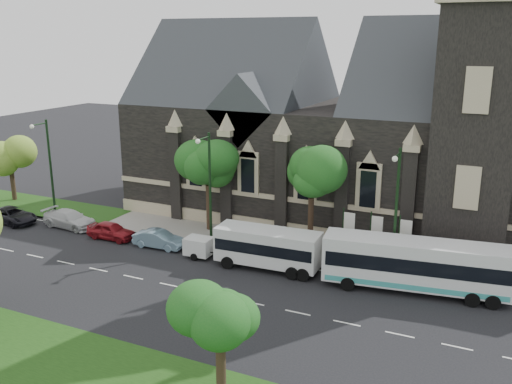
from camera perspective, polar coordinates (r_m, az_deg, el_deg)
The scene contains 20 objects.
ground at distance 36.35m, azimuth -4.73°, elevation -10.30°, with size 160.00×160.00×0.00m, color black.
sidewalk at distance 44.12m, azimuth 1.39°, elevation -5.36°, with size 80.00×5.00×0.15m, color gray.
museum at distance 49.01m, azimuth 11.40°, elevation 6.27°, with size 40.00×17.70×29.90m.
tree_park_east at distance 24.30m, azimuth -3.13°, elevation -11.93°, with size 3.40×3.40×6.28m.
tree_walk_right at distance 42.38m, azimuth 6.09°, elevation 1.82°, with size 4.08×4.08×7.80m.
tree_walk_left at distance 46.01m, azimuth -4.59°, elevation 2.85°, with size 3.91×3.91×7.64m.
tree_walk_far at distance 59.71m, azimuth -23.60°, elevation 3.44°, with size 3.40×3.40×6.28m.
street_lamp_near at distance 37.52m, azimuth 14.06°, elevation -1.51°, with size 0.36×1.88×9.00m.
street_lamp_mid at distance 42.24m, azimuth -4.86°, elevation 0.82°, with size 0.36×1.88×9.00m.
street_lamp_far at distance 51.91m, azimuth -20.40°, elevation 2.67°, with size 0.36×1.88×9.00m.
banner_flag_left at distance 40.91m, azimuth 9.24°, elevation -3.83°, with size 0.90×0.10×4.00m.
banner_flag_center at distance 40.46m, azimuth 11.96°, elevation -4.19°, with size 0.90×0.10×4.00m.
banner_flag_right at distance 40.11m, azimuth 14.75°, elevation -4.56°, with size 0.90×0.10×4.00m.
tour_coach at distance 37.26m, azimuth 15.95°, elevation -7.11°, with size 11.83×4.03×3.38m.
shuttle_bus at distance 39.33m, azimuth 1.24°, elevation -5.56°, with size 7.50×2.90×2.85m.
box_trailer at distance 41.76m, azimuth -5.86°, elevation -5.53°, with size 2.84×1.67×1.51m.
sedan at distance 44.11m, azimuth -9.87°, elevation -4.76°, with size 1.43×4.11×1.36m, color #7C9EB4.
car_far_red at distance 46.75m, azimuth -14.57°, elevation -3.83°, with size 1.65×4.11×1.40m, color maroon.
car_far_white at distance 50.55m, azimuth -18.46°, elevation -2.63°, with size 2.05×5.05×1.47m, color beige.
car_far_black at distance 53.62m, azimuth -23.59°, elevation -2.19°, with size 2.24×4.87×1.35m, color black.
Camera 1 is at (16.46, -28.28, 15.84)m, focal length 39.23 mm.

